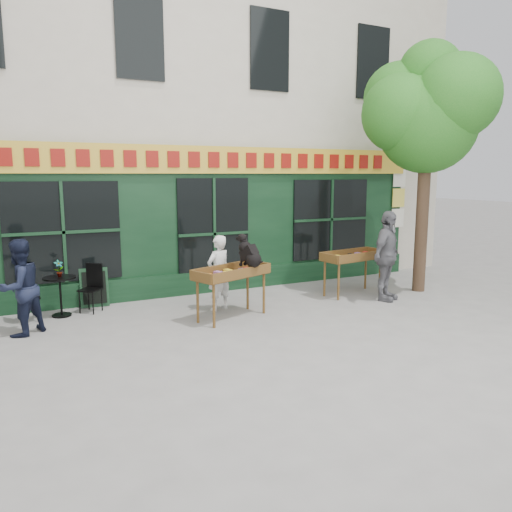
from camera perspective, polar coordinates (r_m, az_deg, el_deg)
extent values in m
plane|color=slate|center=(9.56, 0.48, -6.98)|extent=(80.00, 80.00, 0.00)
cube|color=beige|center=(14.95, -10.54, 18.09)|extent=(14.00, 7.00, 10.00)
cube|color=black|center=(11.43, -5.03, 3.85)|extent=(11.00, 0.16, 3.20)
cube|color=gold|center=(11.28, -4.91, 10.90)|extent=(11.00, 0.06, 0.60)
cube|color=maroon|center=(11.24, -4.83, 10.91)|extent=(9.60, 0.03, 0.34)
cube|color=black|center=(11.55, -4.76, -2.87)|extent=(11.00, 0.10, 0.50)
cube|color=black|center=(11.37, -4.83, 2.55)|extent=(1.70, 0.05, 2.50)
cube|color=black|center=(10.60, -21.15, 2.55)|extent=(2.20, 0.05, 2.00)
cube|color=black|center=(12.87, 8.54, 4.17)|extent=(2.20, 0.05, 2.00)
cube|color=silver|center=(14.23, 15.88, 4.20)|extent=(0.42, 0.02, 0.50)
cube|color=#E5D14C|center=(14.20, 15.98, 6.41)|extent=(0.42, 0.02, 0.50)
cube|color=silver|center=(14.19, 16.08, 8.63)|extent=(0.42, 0.02, 0.50)
cylinder|color=#382619|center=(12.01, 18.47, 4.63)|extent=(0.28, 0.28, 3.60)
sphere|color=#166318|center=(12.03, 18.98, 14.16)|extent=(2.20, 2.20, 2.20)
sphere|color=#166318|center=(12.77, 20.35, 15.13)|extent=(1.80, 1.80, 1.80)
sphere|color=#166318|center=(11.78, 16.19, 15.38)|extent=(1.70, 1.70, 1.70)
sphere|color=#166318|center=(11.82, 21.97, 16.53)|extent=(1.80, 1.80, 1.80)
sphere|color=#166318|center=(12.33, 16.04, 16.98)|extent=(1.60, 1.60, 1.60)
sphere|color=#166318|center=(12.32, 19.26, 19.19)|extent=(1.40, 1.40, 1.40)
cylinder|color=brown|center=(8.83, -4.84, -5.70)|extent=(0.05, 0.05, 0.80)
cylinder|color=brown|center=(9.72, 0.90, -4.28)|extent=(0.05, 0.05, 0.80)
cylinder|color=brown|center=(9.15, -6.68, -5.19)|extent=(0.05, 0.05, 0.80)
cylinder|color=brown|center=(10.01, -0.96, -3.87)|extent=(0.05, 0.05, 0.80)
cube|color=brown|center=(9.32, -2.80, -2.23)|extent=(1.61, 1.06, 0.05)
cube|color=brown|center=(9.10, -1.54, -1.99)|extent=(1.42, 0.55, 0.18)
cube|color=brown|center=(9.51, -4.01, -1.51)|extent=(1.42, 0.55, 0.18)
cube|color=brown|center=(9.31, -2.80, -1.86)|extent=(1.36, 0.82, 0.06)
imported|color=silver|center=(9.92, -4.31, -1.93)|extent=(0.64, 0.53, 1.50)
cylinder|color=brown|center=(10.85, 9.42, -2.95)|extent=(0.05, 0.05, 0.80)
cylinder|color=brown|center=(11.78, 13.97, -2.14)|extent=(0.05, 0.05, 0.80)
cylinder|color=brown|center=(11.16, 7.85, -2.57)|extent=(0.05, 0.05, 0.80)
cylinder|color=brown|center=(12.07, 12.41, -1.81)|extent=(0.05, 0.05, 0.80)
cube|color=brown|center=(11.38, 11.06, -0.28)|extent=(1.57, 0.79, 0.05)
cube|color=brown|center=(11.17, 12.13, -0.08)|extent=(1.49, 0.25, 0.18)
cube|color=brown|center=(11.57, 10.05, 0.31)|extent=(1.49, 0.25, 0.18)
cube|color=brown|center=(11.37, 11.07, 0.02)|extent=(1.34, 0.58, 0.06)
imported|color=#5D5D62|center=(10.97, 14.71, 0.00)|extent=(1.22, 0.95, 1.93)
cylinder|color=black|center=(10.31, -21.30, -6.31)|extent=(0.36, 0.36, 0.03)
cylinder|color=black|center=(10.22, -21.42, -4.37)|extent=(0.04, 0.04, 0.72)
cylinder|color=black|center=(10.14, -21.55, -2.33)|extent=(0.60, 0.60, 0.03)
cube|color=black|center=(10.08, -24.51, -4.34)|extent=(0.38, 0.38, 0.03)
cube|color=black|center=(10.01, -25.58, -3.03)|extent=(0.05, 0.36, 0.50)
cylinder|color=black|center=(10.00, -23.49, -5.74)|extent=(0.02, 0.02, 0.44)
cylinder|color=black|center=(10.29, -23.66, -5.34)|extent=(0.02, 0.02, 0.44)
cylinder|color=black|center=(9.98, -25.21, -5.89)|extent=(0.02, 0.02, 0.44)
cylinder|color=black|center=(10.27, -25.33, -5.48)|extent=(0.02, 0.02, 0.44)
cube|color=black|center=(10.31, -18.43, -3.68)|extent=(0.51, 0.51, 0.03)
cube|color=black|center=(10.39, -17.97, -2.14)|extent=(0.29, 0.26, 0.50)
cylinder|color=black|center=(10.33, -19.52, -5.03)|extent=(0.02, 0.02, 0.44)
cylinder|color=black|center=(10.16, -18.13, -5.19)|extent=(0.02, 0.02, 0.44)
cylinder|color=black|center=(10.56, -18.58, -4.66)|extent=(0.02, 0.02, 0.44)
cylinder|color=black|center=(10.40, -17.21, -4.81)|extent=(0.02, 0.02, 0.44)
imported|color=gray|center=(10.11, -21.61, -1.34)|extent=(0.20, 0.16, 0.33)
imported|color=black|center=(9.21, -25.40, -3.29)|extent=(1.01, 0.98, 1.63)
cube|color=black|center=(10.72, -17.99, -3.44)|extent=(0.57, 0.22, 0.79)
cube|color=black|center=(10.70, -17.98, -3.46)|extent=(0.47, 0.20, 0.65)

